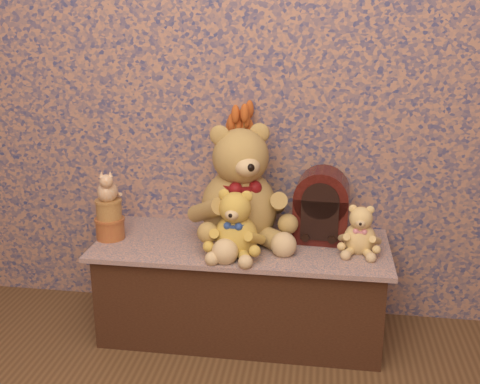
# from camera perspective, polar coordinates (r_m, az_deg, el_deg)

# --- Properties ---
(display_shelf) EXTENTS (1.23, 0.51, 0.42)m
(display_shelf) POSITION_cam_1_polar(r_m,az_deg,el_deg) (2.52, 0.17, -9.47)
(display_shelf) COLOR #364B6F
(display_shelf) RESTS_ON ground
(teddy_large) EXTENTS (0.60, 0.64, 0.54)m
(teddy_large) POSITION_cam_1_polar(r_m,az_deg,el_deg) (2.39, -0.10, 1.35)
(teddy_large) COLOR olive
(teddy_large) RESTS_ON display_shelf
(teddy_medium) EXTENTS (0.25, 0.29, 0.29)m
(teddy_medium) POSITION_cam_1_polar(r_m,az_deg,el_deg) (2.27, -0.40, -2.77)
(teddy_medium) COLOR gold
(teddy_medium) RESTS_ON display_shelf
(teddy_small) EXTENTS (0.19, 0.22, 0.22)m
(teddy_small) POSITION_cam_1_polar(r_m,az_deg,el_deg) (2.36, 11.85, -3.40)
(teddy_small) COLOR tan
(teddy_small) RESTS_ON display_shelf
(cathedral_radio) EXTENTS (0.24, 0.18, 0.31)m
(cathedral_radio) POSITION_cam_1_polar(r_m,az_deg,el_deg) (2.44, 8.08, -1.28)
(cathedral_radio) COLOR #380D0A
(cathedral_radio) RESTS_ON display_shelf
(ceramic_vase) EXTENTS (0.16, 0.16, 0.21)m
(ceramic_vase) POSITION_cam_1_polar(r_m,az_deg,el_deg) (2.56, 0.03, -1.40)
(ceramic_vase) COLOR tan
(ceramic_vase) RESTS_ON display_shelf
(dried_stalks) EXTENTS (0.23, 0.23, 0.38)m
(dried_stalks) POSITION_cam_1_polar(r_m,az_deg,el_deg) (2.48, 0.03, 4.97)
(dried_stalks) COLOR #C4541F
(dried_stalks) RESTS_ON ceramic_vase
(biscuit_tin_lower) EXTENTS (0.15, 0.15, 0.09)m
(biscuit_tin_lower) POSITION_cam_1_polar(r_m,az_deg,el_deg) (2.53, -12.73, -3.55)
(biscuit_tin_lower) COLOR #BF8638
(biscuit_tin_lower) RESTS_ON display_shelf
(biscuit_tin_upper) EXTENTS (0.11, 0.11, 0.08)m
(biscuit_tin_upper) POSITION_cam_1_polar(r_m,az_deg,el_deg) (2.50, -12.86, -1.72)
(biscuit_tin_upper) COLOR #DEBE61
(biscuit_tin_upper) RESTS_ON biscuit_tin_lower
(cat_figurine) EXTENTS (0.13, 0.14, 0.14)m
(cat_figurine) POSITION_cam_1_polar(r_m,az_deg,el_deg) (2.47, -13.04, 0.70)
(cat_figurine) COLOR silver
(cat_figurine) RESTS_ON biscuit_tin_upper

